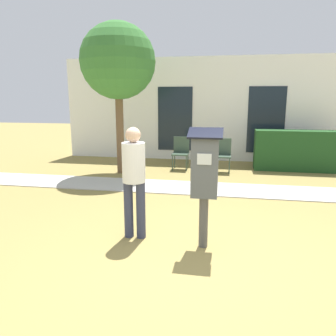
{
  "coord_description": "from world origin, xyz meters",
  "views": [
    {
      "loc": [
        0.28,
        -3.69,
        1.97
      ],
      "look_at": [
        -0.49,
        0.5,
        1.05
      ],
      "focal_mm": 35.0,
      "sensor_mm": 36.0,
      "label": 1
    }
  ],
  "objects_px": {
    "outdoor_chair_left": "(181,150)",
    "outdoor_chair_middle": "(223,152)",
    "parking_meter": "(205,173)",
    "person_standing": "(134,174)"
  },
  "relations": [
    {
      "from": "outdoor_chair_left",
      "to": "outdoor_chair_middle",
      "type": "relative_size",
      "value": 1.0
    },
    {
      "from": "outdoor_chair_middle",
      "to": "parking_meter",
      "type": "bearing_deg",
      "value": -97.38
    },
    {
      "from": "outdoor_chair_left",
      "to": "outdoor_chair_middle",
      "type": "bearing_deg",
      "value": -18.79
    },
    {
      "from": "outdoor_chair_left",
      "to": "outdoor_chair_middle",
      "type": "distance_m",
      "value": 1.16
    },
    {
      "from": "parking_meter",
      "to": "outdoor_chair_left",
      "type": "height_order",
      "value": "parking_meter"
    },
    {
      "from": "parking_meter",
      "to": "person_standing",
      "type": "distance_m",
      "value": 1.0
    },
    {
      "from": "outdoor_chair_left",
      "to": "parking_meter",
      "type": "bearing_deg",
      "value": -89.76
    },
    {
      "from": "parking_meter",
      "to": "outdoor_chair_middle",
      "type": "distance_m",
      "value": 4.69
    },
    {
      "from": "person_standing",
      "to": "outdoor_chair_left",
      "type": "xyz_separation_m",
      "value": [
        -0.01,
        4.68,
        -0.4
      ]
    },
    {
      "from": "parking_meter",
      "to": "person_standing",
      "type": "bearing_deg",
      "value": 172.51
    }
  ]
}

